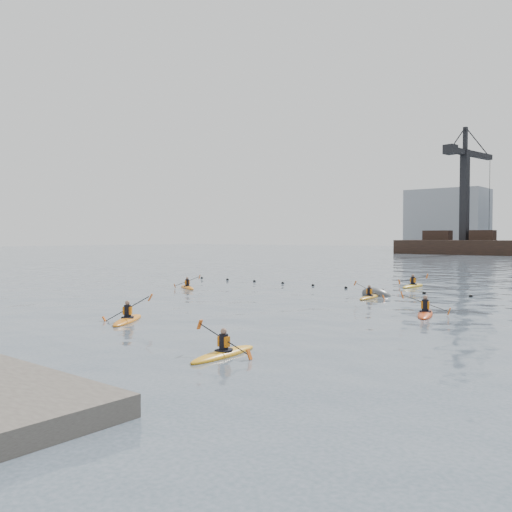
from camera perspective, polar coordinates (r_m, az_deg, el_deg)
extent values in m
plane|color=#3B4D56|center=(22.28, -15.59, -7.83)|extent=(400.00, 400.00, 0.00)
sphere|color=black|center=(49.71, -5.72, -2.33)|extent=(0.24, 0.24, 0.24)
sphere|color=black|center=(47.77, -3.03, -2.50)|extent=(0.24, 0.24, 0.24)
sphere|color=black|center=(45.88, -0.17, -2.68)|extent=(0.24, 0.24, 0.24)
sphere|color=black|center=(44.03, 2.83, -2.88)|extent=(0.24, 0.24, 0.24)
sphere|color=black|center=(42.22, 6.02, -3.10)|extent=(0.24, 0.24, 0.24)
sphere|color=black|center=(40.52, 9.45, -3.33)|extent=(0.24, 0.24, 0.24)
sphere|color=black|center=(39.02, 13.19, -3.56)|extent=(0.24, 0.24, 0.24)
sphere|color=black|center=(37.79, 17.28, -3.78)|extent=(0.24, 0.24, 0.24)
sphere|color=black|center=(36.87, 21.67, -3.97)|extent=(0.24, 0.24, 0.24)
cube|color=black|center=(130.99, 18.55, 2.08)|extent=(6.00, 3.00, 2.20)
cube|color=black|center=(127.83, 22.76, 2.04)|extent=(5.00, 3.00, 2.20)
cube|color=black|center=(129.35, 21.10, 6.00)|extent=(1.85, 1.85, 20.00)
cube|color=black|center=(132.73, 21.71, 9.97)|extent=(4.31, 17.93, 1.20)
cube|color=black|center=(124.89, 19.78, 10.51)|extent=(2.62, 2.94, 2.00)
cube|color=black|center=(130.84, 21.17, 11.47)|extent=(0.93, 0.93, 5.00)
cube|color=gray|center=(172.76, 19.50, 3.62)|extent=(22.00, 14.00, 18.00)
ellipsoid|color=orange|center=(25.05, -13.37, -6.62)|extent=(2.38, 3.14, 0.33)
cylinder|color=black|center=(25.03, -13.37, -6.32)|extent=(0.86, 0.86, 0.06)
cylinder|color=black|center=(24.99, -13.38, -5.66)|extent=(0.31, 0.31, 0.54)
cube|color=#D1680B|center=(24.99, -13.38, -5.61)|extent=(0.44, 0.40, 0.35)
sphere|color=#8C6651|center=(24.95, -13.39, -4.83)|extent=(0.22, 0.22, 0.22)
cylinder|color=black|center=(24.98, -13.38, -5.42)|extent=(1.70, 1.14, 1.16)
cube|color=#D85914|center=(25.42, -15.64, -6.50)|extent=(0.26, 0.24, 0.33)
cube|color=#D85914|center=(24.60, -11.05, -4.30)|extent=(0.26, 0.24, 0.33)
ellipsoid|color=orange|center=(17.52, -3.42, -10.31)|extent=(0.85, 3.17, 0.31)
cylinder|color=black|center=(17.49, -3.42, -9.90)|extent=(0.63, 0.63, 0.06)
cylinder|color=black|center=(17.44, -3.42, -9.02)|extent=(0.29, 0.29, 0.51)
cube|color=#D1680B|center=(17.43, -3.42, -8.96)|extent=(0.37, 0.24, 0.33)
sphere|color=#8C6651|center=(17.38, -3.42, -7.92)|extent=(0.21, 0.21, 0.21)
cylinder|color=black|center=(17.42, -3.42, -8.71)|extent=(2.01, 0.18, 0.84)
cube|color=#D85914|center=(17.98, -5.94, -7.17)|extent=(0.18, 0.15, 0.33)
cube|color=#D85914|center=(16.91, -0.72, -10.32)|extent=(0.18, 0.15, 0.33)
ellipsoid|color=orange|center=(40.39, -7.25, -3.32)|extent=(2.86, 1.97, 0.29)
cylinder|color=black|center=(40.38, -7.25, -3.16)|extent=(0.75, 0.75, 0.06)
cylinder|color=black|center=(40.35, -7.25, -2.79)|extent=(0.28, 0.28, 0.48)
cube|color=#D1680B|center=(40.35, -7.25, -2.76)|extent=(0.34, 0.39, 0.31)
sphere|color=#8C6651|center=(40.33, -7.25, -2.33)|extent=(0.19, 0.19, 0.19)
cylinder|color=black|center=(40.35, -7.25, -2.66)|extent=(0.98, 1.69, 0.69)
cube|color=#D85914|center=(40.15, -8.55, -3.13)|extent=(0.18, 0.19, 0.31)
cube|color=#D85914|center=(40.56, -5.97, -2.20)|extent=(0.18, 0.19, 0.31)
ellipsoid|color=#BF7F16|center=(34.29, 11.83, -4.30)|extent=(0.90, 2.94, 0.29)
cylinder|color=black|center=(34.28, 11.83, -4.10)|extent=(0.60, 0.60, 0.05)
cylinder|color=black|center=(34.25, 11.83, -3.68)|extent=(0.27, 0.27, 0.47)
cube|color=#D1680B|center=(34.25, 11.83, -3.65)|extent=(0.35, 0.23, 0.31)
sphere|color=#8C6651|center=(34.22, 11.84, -3.15)|extent=(0.19, 0.19, 0.19)
cylinder|color=black|center=(34.24, 11.84, -3.53)|extent=(1.81, 0.24, 0.87)
cube|color=#D85914|center=(34.54, 10.41, -2.82)|extent=(0.18, 0.15, 0.30)
cube|color=#D85914|center=(33.97, 13.29, -4.25)|extent=(0.18, 0.15, 0.30)
ellipsoid|color=#C63E12|center=(27.55, 17.38, -5.87)|extent=(1.74, 3.45, 0.34)
cylinder|color=black|center=(27.53, 17.39, -5.59)|extent=(0.81, 0.81, 0.06)
cylinder|color=black|center=(27.50, 17.39, -4.97)|extent=(0.32, 0.32, 0.55)
cube|color=#D1680B|center=(27.49, 17.39, -4.93)|extent=(0.44, 0.35, 0.36)
sphere|color=#8C6651|center=(27.45, 17.40, -4.20)|extent=(0.22, 0.22, 0.22)
cylinder|color=black|center=(27.48, 17.39, -4.75)|extent=(2.13, 0.75, 0.79)
cube|color=#D85914|center=(27.49, 19.66, -5.51)|extent=(0.21, 0.20, 0.36)
cube|color=#D85914|center=(27.52, 15.13, -3.99)|extent=(0.21, 0.20, 0.36)
ellipsoid|color=gold|center=(42.84, 16.19, -3.07)|extent=(0.69, 3.44, 0.34)
cylinder|color=black|center=(42.83, 16.19, -2.89)|extent=(0.65, 0.65, 0.06)
cylinder|color=black|center=(42.81, 16.19, -2.49)|extent=(0.32, 0.32, 0.56)
cube|color=#D1680B|center=(42.80, 16.19, -2.46)|extent=(0.39, 0.24, 0.37)
sphere|color=#8C6651|center=(42.78, 16.20, -1.99)|extent=(0.23, 0.23, 0.23)
cylinder|color=black|center=(42.80, 16.20, -2.34)|extent=(2.30, 0.04, 0.62)
cube|color=#D85914|center=(43.25, 14.85, -2.65)|extent=(0.14, 0.15, 0.37)
cube|color=#D85914|center=(42.37, 17.57, -2.03)|extent=(0.14, 0.15, 0.37)
ellipsoid|color=#3F4144|center=(35.75, 12.60, -4.11)|extent=(2.34, 1.56, 1.39)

